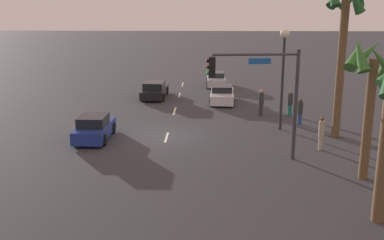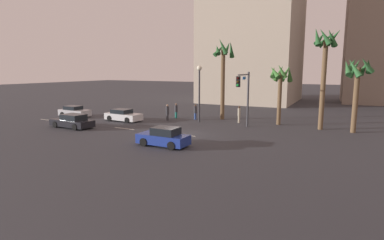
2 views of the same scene
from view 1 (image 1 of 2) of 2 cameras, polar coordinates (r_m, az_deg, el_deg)
ground_plane at (r=27.52m, az=-3.13°, el=-1.98°), size 220.00×220.00×0.00m
lane_stripe_0 at (r=45.04m, az=-1.18°, el=4.47°), size 2.35×0.14×0.01m
lane_stripe_1 at (r=39.82m, az=-1.58°, el=3.16°), size 1.96×0.14×0.01m
lane_stripe_2 at (r=33.81m, az=-2.19°, el=1.14°), size 2.43×0.14×0.01m
lane_stripe_3 at (r=27.16m, az=-3.19°, el=-2.18°), size 2.12×0.14×0.01m
car_0 at (r=27.22m, az=-12.11°, el=-1.00°), size 4.04×1.86×1.47m
car_1 at (r=44.07m, az=3.03°, el=5.06°), size 4.00×1.87×1.36m
car_2 at (r=38.74m, az=-4.70°, el=3.75°), size 4.75×2.07×1.39m
car_3 at (r=36.73m, az=3.79°, el=3.18°), size 4.38×2.07×1.35m
traffic_signal at (r=22.70m, az=9.08°, el=4.23°), size 0.66×4.57×5.59m
streetlamp at (r=28.57m, az=11.36°, el=7.35°), size 0.56×0.56×6.27m
pedestrian_0 at (r=33.00m, az=12.17°, el=2.16°), size 0.43×0.43×1.80m
pedestrian_1 at (r=25.54m, az=15.87°, el=-1.48°), size 0.31×0.31×1.85m
pedestrian_2 at (r=32.62m, az=8.63°, el=2.26°), size 0.52×0.52×1.88m
pedestrian_3 at (r=30.62m, az=13.35°, el=1.13°), size 0.52×0.52×1.77m
palm_tree_0 at (r=21.19m, az=21.88°, el=5.54°), size 2.53×2.71×6.43m
palm_tree_1 at (r=27.55m, az=18.52°, el=11.02°), size 2.73×2.67×9.31m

